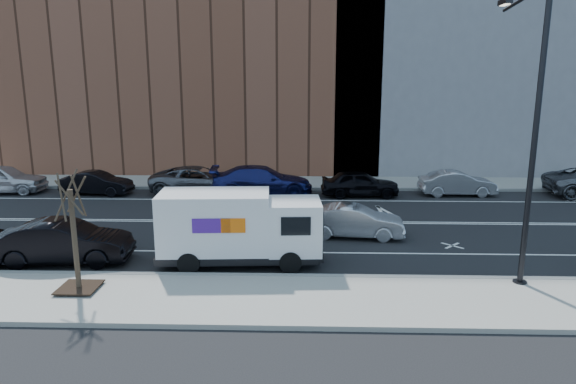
# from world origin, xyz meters

# --- Properties ---
(ground) EXTENTS (120.00, 120.00, 0.00)m
(ground) POSITION_xyz_m (0.00, 0.00, 0.00)
(ground) COLOR black
(ground) RESTS_ON ground
(sidewalk_near) EXTENTS (44.00, 3.60, 0.15)m
(sidewalk_near) POSITION_xyz_m (0.00, -8.80, 0.07)
(sidewalk_near) COLOR gray
(sidewalk_near) RESTS_ON ground
(sidewalk_far) EXTENTS (44.00, 3.60, 0.15)m
(sidewalk_far) POSITION_xyz_m (0.00, 8.80, 0.07)
(sidewalk_far) COLOR gray
(sidewalk_far) RESTS_ON ground
(curb_near) EXTENTS (44.00, 0.25, 0.17)m
(curb_near) POSITION_xyz_m (0.00, -7.00, 0.08)
(curb_near) COLOR gray
(curb_near) RESTS_ON ground
(curb_far) EXTENTS (44.00, 0.25, 0.17)m
(curb_far) POSITION_xyz_m (0.00, 7.00, 0.08)
(curb_far) COLOR gray
(curb_far) RESTS_ON ground
(road_markings) EXTENTS (40.00, 8.60, 0.01)m
(road_markings) POSITION_xyz_m (0.00, 0.00, 0.00)
(road_markings) COLOR white
(road_markings) RESTS_ON ground
(bldg_brick) EXTENTS (26.00, 10.00, 22.00)m
(bldg_brick) POSITION_xyz_m (-8.00, 15.60, 11.00)
(bldg_brick) COLOR brown
(bldg_brick) RESTS_ON ground
(streetlight) EXTENTS (0.44, 4.02, 9.34)m
(streetlight) POSITION_xyz_m (7.00, -6.91, 5.08)
(streetlight) COLOR black
(streetlight) RESTS_ON ground
(street_tree) EXTENTS (1.20, 1.20, 3.75)m
(street_tree) POSITION_xyz_m (-7.00, -8.40, 1.45)
(street_tree) COLOR black
(street_tree) RESTS_ON ground
(fedex_van) EXTENTS (5.95, 2.35, 2.67)m
(fedex_van) POSITION_xyz_m (-2.33, -5.60, 1.40)
(fedex_van) COLOR black
(fedex_van) RESTS_ON ground
(far_parked_a) EXTENTS (5.00, 2.23, 1.67)m
(far_parked_a) POSITION_xyz_m (-17.61, 5.70, 0.84)
(far_parked_a) COLOR silver
(far_parked_a) RESTS_ON ground
(far_parked_b) EXTENTS (4.15, 1.76, 1.33)m
(far_parked_b) POSITION_xyz_m (-11.95, 5.48, 0.67)
(far_parked_b) COLOR black
(far_parked_b) RESTS_ON ground
(far_parked_c) EXTENTS (5.65, 2.74, 1.55)m
(far_parked_c) POSITION_xyz_m (-6.14, 6.03, 0.77)
(far_parked_c) COLOR #515259
(far_parked_c) RESTS_ON ground
(far_parked_d) EXTENTS (5.93, 2.73, 1.68)m
(far_parked_d) POSITION_xyz_m (-2.40, 5.58, 0.84)
(far_parked_d) COLOR navy
(far_parked_d) RESTS_ON ground
(far_parked_e) EXTENTS (4.43, 1.88, 1.50)m
(far_parked_e) POSITION_xyz_m (3.20, 5.45, 0.75)
(far_parked_e) COLOR black
(far_parked_e) RESTS_ON ground
(far_parked_f) EXTENTS (4.29, 1.60, 1.40)m
(far_parked_f) POSITION_xyz_m (8.80, 5.86, 0.70)
(far_parked_f) COLOR #9E9EA3
(far_parked_f) RESTS_ON ground
(driving_sedan) EXTENTS (4.26, 1.83, 1.36)m
(driving_sedan) POSITION_xyz_m (2.16, -2.21, 0.68)
(driving_sedan) COLOR #BABBBF
(driving_sedan) RESTS_ON ground
(near_parked_rear_a) EXTENTS (4.88, 2.03, 1.57)m
(near_parked_rear_a) POSITION_xyz_m (-8.69, -5.66, 0.78)
(near_parked_rear_a) COLOR black
(near_parked_rear_a) RESTS_ON ground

